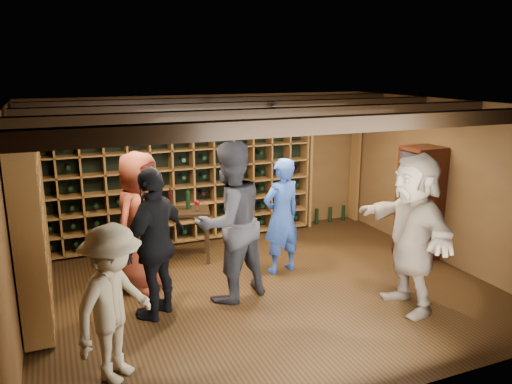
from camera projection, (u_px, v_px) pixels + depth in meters
name	position (u px, v px, depth m)	size (l,w,h in m)	color
ground	(265.00, 290.00, 6.81)	(6.00, 6.00, 0.00)	#331F0E
room_shell	(264.00, 111.00, 6.27)	(6.00, 6.00, 6.00)	brown
wine_rack_back	(182.00, 177.00, 8.42)	(4.65, 0.30, 2.20)	brown
wine_rack_left	(31.00, 216.00, 6.21)	(0.30, 2.65, 2.20)	brown
crate_shelf	(333.00, 143.00, 9.40)	(1.20, 0.32, 2.07)	brown
display_cabinet	(419.00, 205.00, 7.79)	(0.55, 0.50, 1.75)	#39140B
man_blue_shirt	(282.00, 216.00, 7.24)	(0.62, 0.41, 1.71)	navy
man_grey_suit	(230.00, 222.00, 6.35)	(1.01, 0.78, 2.07)	black
guest_red_floral	(140.00, 221.00, 6.67)	(0.93, 0.61, 1.90)	maroon
guest_woman_black	(156.00, 243.00, 5.91)	(1.08, 0.45, 1.85)	black
guest_khaki	(114.00, 304.00, 4.71)	(1.01, 0.58, 1.57)	#857A5C
guest_beige	(412.00, 233.00, 6.10)	(1.84, 0.58, 1.98)	gray
tasting_table	(174.00, 216.00, 7.68)	(1.18, 0.79, 1.10)	black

